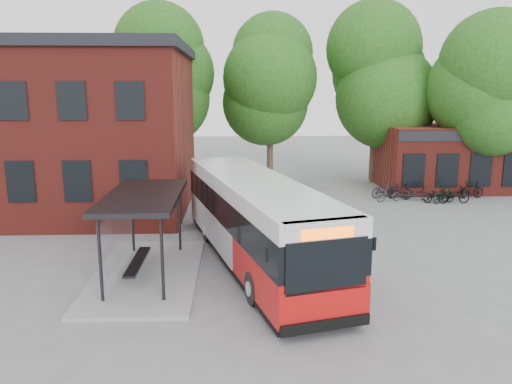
{
  "coord_description": "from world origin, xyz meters",
  "views": [
    {
      "loc": [
        -1.44,
        -17.36,
        6.3
      ],
      "look_at": [
        -0.56,
        3.3,
        2.0
      ],
      "focal_mm": 35.0,
      "sensor_mm": 36.0,
      "label": 1
    }
  ],
  "objects_px": {
    "bicycle_6": "(454,195)",
    "bus_shelter": "(145,235)",
    "bicycle_0": "(389,195)",
    "bicycle_4": "(436,194)",
    "bicycle_7": "(470,190)",
    "city_bus": "(255,221)",
    "bicycle_1": "(385,190)",
    "bicycle_3": "(400,191)",
    "bicycle_2": "(416,193)",
    "bicycle_5": "(444,195)"
  },
  "relations": [
    {
      "from": "bicycle_2",
      "to": "bicycle_7",
      "type": "relative_size",
      "value": 0.95
    },
    {
      "from": "bicycle_2",
      "to": "bicycle_4",
      "type": "height_order",
      "value": "bicycle_4"
    },
    {
      "from": "bicycle_4",
      "to": "bicycle_3",
      "type": "bearing_deg",
      "value": 43.12
    },
    {
      "from": "city_bus",
      "to": "bicycle_2",
      "type": "xyz_separation_m",
      "value": [
        9.63,
        9.97,
        -1.14
      ]
    },
    {
      "from": "bicycle_0",
      "to": "bicycle_4",
      "type": "distance_m",
      "value": 2.64
    },
    {
      "from": "bicycle_2",
      "to": "bicycle_3",
      "type": "xyz_separation_m",
      "value": [
        -0.75,
        0.45,
        0.02
      ]
    },
    {
      "from": "city_bus",
      "to": "bicycle_7",
      "type": "bearing_deg",
      "value": 23.67
    },
    {
      "from": "bus_shelter",
      "to": "bicycle_3",
      "type": "distance_m",
      "value": 17.2
    },
    {
      "from": "bicycle_0",
      "to": "bus_shelter",
      "type": "bearing_deg",
      "value": 118.59
    },
    {
      "from": "bicycle_2",
      "to": "bicycle_7",
      "type": "height_order",
      "value": "bicycle_7"
    },
    {
      "from": "bicycle_3",
      "to": "bicycle_4",
      "type": "distance_m",
      "value": 2.01
    },
    {
      "from": "bicycle_6",
      "to": "bicycle_7",
      "type": "relative_size",
      "value": 1.06
    },
    {
      "from": "bicycle_3",
      "to": "bicycle_7",
      "type": "xyz_separation_m",
      "value": [
        4.12,
        -0.07,
        0.06
      ]
    },
    {
      "from": "bus_shelter",
      "to": "bicycle_3",
      "type": "height_order",
      "value": "bus_shelter"
    },
    {
      "from": "bicycle_4",
      "to": "bicycle_5",
      "type": "xyz_separation_m",
      "value": [
        0.35,
        -0.19,
        -0.0
      ]
    },
    {
      "from": "city_bus",
      "to": "bicycle_6",
      "type": "xyz_separation_m",
      "value": [
        11.49,
        9.11,
        -1.09
      ]
    },
    {
      "from": "bicycle_1",
      "to": "bicycle_3",
      "type": "xyz_separation_m",
      "value": [
        0.85,
        -0.25,
        -0.05
      ]
    },
    {
      "from": "city_bus",
      "to": "bus_shelter",
      "type": "bearing_deg",
      "value": -177.34
    },
    {
      "from": "city_bus",
      "to": "bicycle_7",
      "type": "relative_size",
      "value": 7.25
    },
    {
      "from": "bicycle_3",
      "to": "city_bus",
      "type": "bearing_deg",
      "value": 142.61
    },
    {
      "from": "bicycle_1",
      "to": "bicycle_3",
      "type": "bearing_deg",
      "value": -120.02
    },
    {
      "from": "bicycle_6",
      "to": "bicycle_5",
      "type": "bearing_deg",
      "value": 77.02
    },
    {
      "from": "bicycle_5",
      "to": "bicycle_6",
      "type": "height_order",
      "value": "bicycle_6"
    },
    {
      "from": "bicycle_6",
      "to": "bus_shelter",
      "type": "bearing_deg",
      "value": 120.69
    },
    {
      "from": "bus_shelter",
      "to": "bicycle_7",
      "type": "xyz_separation_m",
      "value": [
        16.77,
        11.54,
        -0.94
      ]
    },
    {
      "from": "bicycle_1",
      "to": "bicycle_4",
      "type": "bearing_deg",
      "value": -129.85
    },
    {
      "from": "bicycle_2",
      "to": "bicycle_3",
      "type": "height_order",
      "value": "bicycle_3"
    },
    {
      "from": "bicycle_0",
      "to": "bicycle_6",
      "type": "relative_size",
      "value": 0.85
    },
    {
      "from": "bicycle_1",
      "to": "bicycle_7",
      "type": "xyz_separation_m",
      "value": [
        4.97,
        -0.33,
        0.01
      ]
    },
    {
      "from": "bus_shelter",
      "to": "city_bus",
      "type": "bearing_deg",
      "value": 17.51
    },
    {
      "from": "bicycle_7",
      "to": "city_bus",
      "type": "bearing_deg",
      "value": 119.55
    },
    {
      "from": "bicycle_1",
      "to": "bicycle_5",
      "type": "xyz_separation_m",
      "value": [
        2.93,
        -1.47,
        -0.04
      ]
    },
    {
      "from": "bus_shelter",
      "to": "bicycle_2",
      "type": "height_order",
      "value": "bus_shelter"
    },
    {
      "from": "bicycle_0",
      "to": "bicycle_6",
      "type": "xyz_separation_m",
      "value": [
        3.5,
        -0.62,
        0.07
      ]
    },
    {
      "from": "bus_shelter",
      "to": "bicycle_1",
      "type": "relative_size",
      "value": 4.21
    },
    {
      "from": "bicycle_3",
      "to": "bicycle_6",
      "type": "height_order",
      "value": "bicycle_6"
    },
    {
      "from": "bicycle_3",
      "to": "bicycle_6",
      "type": "bearing_deg",
      "value": -113.59
    },
    {
      "from": "bicycle_0",
      "to": "bicycle_6",
      "type": "height_order",
      "value": "bicycle_6"
    },
    {
      "from": "bicycle_5",
      "to": "bicycle_7",
      "type": "xyz_separation_m",
      "value": [
        2.04,
        1.14,
        0.05
      ]
    },
    {
      "from": "bus_shelter",
      "to": "bicycle_6",
      "type": "xyz_separation_m",
      "value": [
        15.26,
        10.3,
        -0.98
      ]
    },
    {
      "from": "bicycle_4",
      "to": "bus_shelter",
      "type": "bearing_deg",
      "value": 110.2
    },
    {
      "from": "bicycle_0",
      "to": "bicycle_7",
      "type": "relative_size",
      "value": 0.89
    },
    {
      "from": "bicycle_4",
      "to": "bicycle_1",
      "type": "bearing_deg",
      "value": 47.45
    },
    {
      "from": "city_bus",
      "to": "bicycle_6",
      "type": "height_order",
      "value": "city_bus"
    },
    {
      "from": "bicycle_0",
      "to": "bicycle_3",
      "type": "distance_m",
      "value": 1.13
    },
    {
      "from": "city_bus",
      "to": "bicycle_4",
      "type": "xyz_separation_m",
      "value": [
        10.61,
        9.39,
        -1.1
      ]
    },
    {
      "from": "bicycle_3",
      "to": "bicycle_1",
      "type": "bearing_deg",
      "value": 76.49
    },
    {
      "from": "bicycle_2",
      "to": "bicycle_6",
      "type": "bearing_deg",
      "value": -100.92
    },
    {
      "from": "bus_shelter",
      "to": "city_bus",
      "type": "relative_size",
      "value": 0.57
    },
    {
      "from": "bicycle_0",
      "to": "bicycle_4",
      "type": "height_order",
      "value": "bicycle_4"
    }
  ]
}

